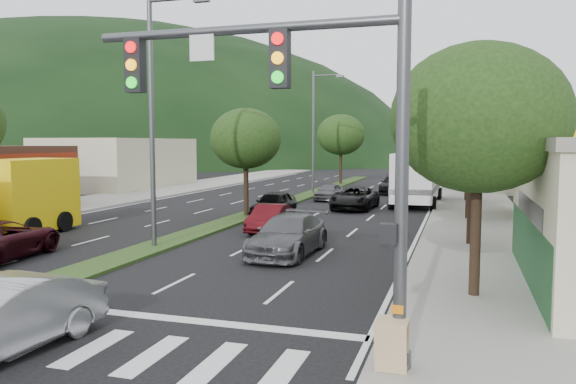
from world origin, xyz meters
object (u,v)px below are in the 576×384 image
(tree_r_e, at_px, (467,135))
(motorhome, at_px, (417,177))
(tree_med_near, at_px, (246,139))
(car_queue_b, at_px, (288,235))
(tree_r_b, at_px, (473,121))
(car_queue_e, at_px, (329,192))
(car_queue_f, at_px, (394,185))
(streetlight_near, at_px, (156,107))
(tree_r_a, at_px, (479,118))
(tree_r_c, at_px, (470,132))
(streetlight_mid, at_px, (316,126))
(tree_r_d, at_px, (468,129))
(car_queue_a, at_px, (274,204))
(a_frame_sign, at_px, (392,341))
(traffic_signal, at_px, (315,118))
(tree_med_far, at_px, (341,135))
(car_queue_d, at_px, (355,198))
(car_queue_c, at_px, (270,218))
(box_truck, at_px, (13,200))

(tree_r_e, xyz_separation_m, motorhome, (-3.23, -12.59, -3.02))
(tree_med_near, bearing_deg, car_queue_b, -60.30)
(tree_r_b, distance_m, car_queue_e, 19.56)
(car_queue_f, bearing_deg, streetlight_near, -103.42)
(tree_r_a, bearing_deg, motorhome, 97.85)
(tree_r_c, distance_m, motorhome, 8.58)
(motorhome, bearing_deg, streetlight_mid, 147.79)
(tree_r_e, height_order, tree_med_near, tree_r_e)
(tree_r_d, xyz_separation_m, car_queue_a, (-10.50, -11.55, -4.44))
(tree_r_a, distance_m, a_frame_sign, 7.21)
(traffic_signal, distance_m, motorhome, 29.08)
(tree_r_d, height_order, tree_med_far, tree_r_d)
(tree_med_near, height_order, a_frame_sign, tree_med_near)
(car_queue_d, distance_m, car_queue_f, 11.91)
(car_queue_b, bearing_deg, streetlight_mid, 103.86)
(tree_med_far, relative_size, car_queue_e, 1.89)
(streetlight_near, xyz_separation_m, car_queue_b, (5.24, 0.45, -4.84))
(tree_r_d, relative_size, car_queue_e, 1.95)
(traffic_signal, xyz_separation_m, car_queue_b, (-3.58, 9.99, -3.90))
(motorhome, height_order, a_frame_sign, motorhome)
(car_queue_d, height_order, car_queue_f, car_queue_f)
(tree_med_far, bearing_deg, motorhome, -62.13)
(tree_med_far, bearing_deg, a_frame_sign, -77.07)
(tree_r_e, distance_m, car_queue_e, 15.62)
(car_queue_c, distance_m, car_queue_d, 10.25)
(streetlight_mid, distance_m, box_truck, 25.77)
(car_queue_a, bearing_deg, tree_r_e, 64.49)
(tree_r_a, relative_size, tree_med_near, 1.10)
(car_queue_f, height_order, motorhome, motorhome)
(streetlight_near, distance_m, box_truck, 8.72)
(tree_med_near, bearing_deg, car_queue_a, 16.73)
(tree_med_far, xyz_separation_m, streetlight_mid, (0.21, -11.00, 0.58))
(streetlight_near, bearing_deg, traffic_signal, -47.23)
(tree_r_e, relative_size, a_frame_sign, 5.33)
(tree_r_b, bearing_deg, tree_r_c, 90.00)
(tree_r_c, bearing_deg, box_truck, -150.03)
(streetlight_near, bearing_deg, car_queue_f, 77.32)
(tree_r_a, height_order, streetlight_near, streetlight_near)
(tree_r_b, height_order, tree_r_e, tree_r_b)
(streetlight_near, xyz_separation_m, car_queue_d, (5.02, 15.45, -4.87))
(tree_r_a, relative_size, tree_med_far, 0.96)
(tree_med_far, relative_size, a_frame_sign, 5.51)
(tree_r_d, bearing_deg, car_queue_f, 136.79)
(car_queue_d, xyz_separation_m, motorhome, (3.54, 3.96, 1.16))
(traffic_signal, relative_size, streetlight_mid, 0.70)
(tree_r_a, distance_m, car_queue_e, 26.60)
(tree_r_e, distance_m, a_frame_sign, 41.97)
(car_queue_c, relative_size, motorhome, 0.42)
(streetlight_near, bearing_deg, streetlight_mid, 90.00)
(car_queue_b, bearing_deg, streetlight_near, -173.27)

